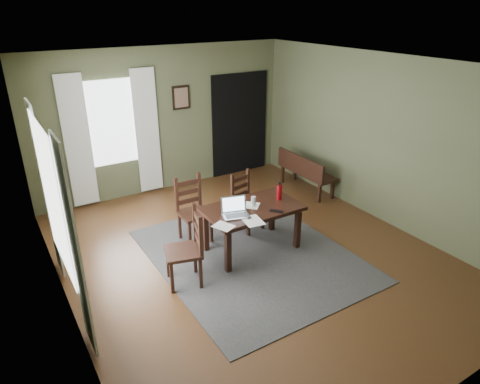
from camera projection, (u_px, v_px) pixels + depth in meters
ground at (251, 255)px, 6.26m from camera, size 5.00×6.00×0.01m
room_shell at (252, 136)px, 5.53m from camera, size 5.02×6.02×2.71m
rug at (251, 255)px, 6.26m from camera, size 2.60×3.20×0.01m
dining_table at (252, 212)px, 6.17m from camera, size 1.38×0.83×0.69m
chair_end at (187, 249)px, 5.46m from camera, size 0.56×0.56×1.03m
chair_back_left at (193, 210)px, 6.49m from camera, size 0.44×0.45×1.02m
chair_back_right at (246, 202)px, 6.84m from camera, size 0.49×0.49×0.94m
bench at (305, 170)px, 8.22m from camera, size 0.42×1.31×0.74m
laptop at (235, 210)px, 5.89m from camera, size 0.42×0.37×0.24m
computer_mouse at (248, 217)px, 5.81m from camera, size 0.06×0.09×0.03m
tv_remote at (276, 211)px, 5.99m from camera, size 0.16×0.17×0.02m
drinking_glass at (253, 201)px, 6.12m from camera, size 0.09×0.09×0.15m
water_bottle at (279, 192)px, 6.32m from camera, size 0.10×0.10×0.27m
paper_a at (223, 226)px, 5.60m from camera, size 0.30×0.33×0.00m
paper_c at (249, 205)px, 6.19m from camera, size 0.37×0.37×0.00m
paper_e at (253, 221)px, 5.74m from camera, size 0.29×0.35×0.00m
window_left at (52, 198)px, 4.64m from camera, size 0.01×1.30×1.70m
window_back at (112, 123)px, 7.50m from camera, size 1.00×0.01×1.50m
curtain_left_near at (75, 251)px, 4.12m from camera, size 0.03×0.48×2.30m
curtain_left_far at (46, 192)px, 5.39m from camera, size 0.03×0.48×2.30m
curtain_back_left at (78, 143)px, 7.28m from camera, size 0.44×0.03×2.30m
curtain_back_right at (147, 132)px, 7.87m from camera, size 0.44×0.03×2.30m
framed_picture at (181, 98)px, 8.02m from camera, size 0.34×0.03×0.44m
doorway_back at (240, 124)px, 8.93m from camera, size 1.30×0.03×2.10m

